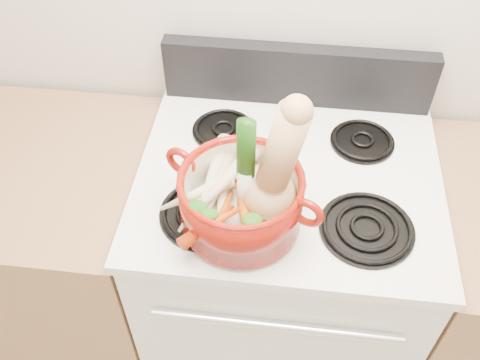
# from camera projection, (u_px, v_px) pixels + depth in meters

# --- Properties ---
(stove_body) EXTENTS (0.76, 0.65, 0.92)m
(stove_body) POSITION_uv_depth(u_px,v_px,m) (279.00, 277.00, 1.73)
(stove_body) COLOR silver
(stove_body) RESTS_ON floor
(cooktop) EXTENTS (0.78, 0.67, 0.03)m
(cooktop) POSITION_uv_depth(u_px,v_px,m) (289.00, 178.00, 1.38)
(cooktop) COLOR white
(cooktop) RESTS_ON stove_body
(control_backsplash) EXTENTS (0.76, 0.05, 0.18)m
(control_backsplash) POSITION_uv_depth(u_px,v_px,m) (297.00, 75.00, 1.51)
(control_backsplash) COLOR black
(control_backsplash) RESTS_ON cooktop
(oven_handle) EXTENTS (0.60, 0.02, 0.02)m
(oven_handle) POSITION_uv_depth(u_px,v_px,m) (276.00, 326.00, 1.27)
(oven_handle) COLOR silver
(oven_handle) RESTS_ON stove_body
(burner_front_left) EXTENTS (0.22, 0.22, 0.02)m
(burner_front_left) POSITION_uv_depth(u_px,v_px,m) (206.00, 212.00, 1.27)
(burner_front_left) COLOR black
(burner_front_left) RESTS_ON cooktop
(burner_front_right) EXTENTS (0.22, 0.22, 0.02)m
(burner_front_right) POSITION_uv_depth(u_px,v_px,m) (367.00, 228.00, 1.24)
(burner_front_right) COLOR black
(burner_front_right) RESTS_ON cooktop
(burner_back_left) EXTENTS (0.17, 0.17, 0.02)m
(burner_back_left) POSITION_uv_depth(u_px,v_px,m) (224.00, 129.00, 1.48)
(burner_back_left) COLOR black
(burner_back_left) RESTS_ON cooktop
(burner_back_right) EXTENTS (0.17, 0.17, 0.02)m
(burner_back_right) POSITION_uv_depth(u_px,v_px,m) (362.00, 140.00, 1.45)
(burner_back_right) COLOR black
(burner_back_right) RESTS_ON cooktop
(dutch_oven) EXTENTS (0.36, 0.36, 0.14)m
(dutch_oven) POSITION_uv_depth(u_px,v_px,m) (241.00, 200.00, 1.20)
(dutch_oven) COLOR maroon
(dutch_oven) RESTS_ON burner_front_left
(pot_handle_left) EXTENTS (0.08, 0.05, 0.08)m
(pot_handle_left) POSITION_uv_depth(u_px,v_px,m) (181.00, 161.00, 1.22)
(pot_handle_left) COLOR maroon
(pot_handle_left) RESTS_ON dutch_oven
(pot_handle_right) EXTENTS (0.08, 0.05, 0.08)m
(pot_handle_right) POSITION_uv_depth(u_px,v_px,m) (307.00, 213.00, 1.11)
(pot_handle_right) COLOR maroon
(pot_handle_right) RESTS_ON dutch_oven
(squash) EXTENTS (0.21, 0.17, 0.32)m
(squash) POSITION_uv_depth(u_px,v_px,m) (277.00, 165.00, 1.12)
(squash) COLOR tan
(squash) RESTS_ON dutch_oven
(leek) EXTENTS (0.05, 0.05, 0.27)m
(leek) POSITION_uv_depth(u_px,v_px,m) (246.00, 167.00, 1.14)
(leek) COLOR silver
(leek) RESTS_ON dutch_oven
(ginger) EXTENTS (0.09, 0.07, 0.05)m
(ginger) POSITION_uv_depth(u_px,v_px,m) (253.00, 173.00, 1.28)
(ginger) COLOR tan
(ginger) RESTS_ON dutch_oven
(parsnip_0) EXTENTS (0.05, 0.21, 0.06)m
(parsnip_0) POSITION_uv_depth(u_px,v_px,m) (222.00, 192.00, 1.24)
(parsnip_0) COLOR beige
(parsnip_0) RESTS_ON dutch_oven
(parsnip_1) EXTENTS (0.10, 0.18, 0.05)m
(parsnip_1) POSITION_uv_depth(u_px,v_px,m) (200.00, 200.00, 1.22)
(parsnip_1) COLOR beige
(parsnip_1) RESTS_ON dutch_oven
(parsnip_2) EXTENTS (0.08, 0.20, 0.06)m
(parsnip_2) POSITION_uv_depth(u_px,v_px,m) (215.00, 189.00, 1.22)
(parsnip_2) COLOR beige
(parsnip_2) RESTS_ON dutch_oven
(parsnip_3) EXTENTS (0.18, 0.12, 0.06)m
(parsnip_3) POSITION_uv_depth(u_px,v_px,m) (196.00, 193.00, 1.21)
(parsnip_3) COLOR beige
(parsnip_3) RESTS_ON dutch_oven
(parsnip_4) EXTENTS (0.08, 0.24, 0.07)m
(parsnip_4) POSITION_uv_depth(u_px,v_px,m) (212.00, 176.00, 1.23)
(parsnip_4) COLOR beige
(parsnip_4) RESTS_ON dutch_oven
(parsnip_5) EXTENTS (0.17, 0.23, 0.07)m
(parsnip_5) POSITION_uv_depth(u_px,v_px,m) (224.00, 181.00, 1.21)
(parsnip_5) COLOR beige
(parsnip_5) RESTS_ON dutch_oven
(carrot_0) EXTENTS (0.05, 0.15, 0.04)m
(carrot_0) POSITION_uv_depth(u_px,v_px,m) (222.00, 216.00, 1.20)
(carrot_0) COLOR #D3450A
(carrot_0) RESTS_ON dutch_oven
(carrot_1) EXTENTS (0.12, 0.14, 0.05)m
(carrot_1) POSITION_uv_depth(u_px,v_px,m) (208.00, 226.00, 1.17)
(carrot_1) COLOR #BE3909
(carrot_1) RESTS_ON dutch_oven
(carrot_2) EXTENTS (0.09, 0.18, 0.05)m
(carrot_2) POSITION_uv_depth(u_px,v_px,m) (243.00, 210.00, 1.19)
(carrot_2) COLOR #CB510A
(carrot_2) RESTS_ON dutch_oven
(carrot_3) EXTENTS (0.12, 0.11, 0.04)m
(carrot_3) POSITION_uv_depth(u_px,v_px,m) (220.00, 220.00, 1.16)
(carrot_3) COLOR #CE420A
(carrot_3) RESTS_ON dutch_oven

